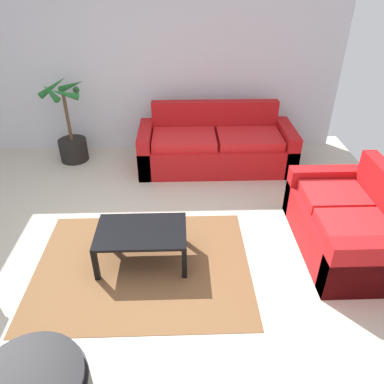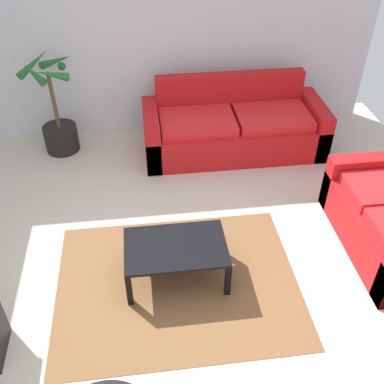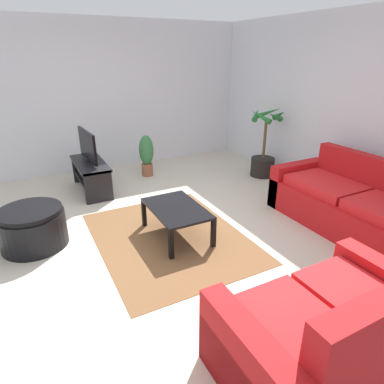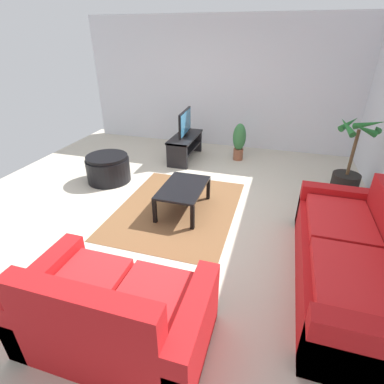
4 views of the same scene
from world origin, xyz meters
TOP-DOWN VIEW (x-y plane):
  - ground_plane at (0.00, 0.00)m, footprint 6.60×6.60m
  - wall_back at (0.00, 3.00)m, footprint 6.00×0.06m
  - wall_left at (-3.00, 0.00)m, footprint 0.06×6.00m
  - couch_main at (1.04, 2.28)m, footprint 2.27×0.90m
  - couch_loveseat at (2.28, 0.35)m, footprint 0.90×1.51m
  - tv_stand at (-1.88, -0.40)m, footprint 1.10×0.45m
  - tv at (-1.88, -0.40)m, footprint 0.84×0.10m
  - coffee_table at (0.10, 0.21)m, footprint 0.91×0.59m
  - area_rug at (0.10, 0.11)m, footprint 2.20×1.70m
  - potted_palm at (-1.16, 2.56)m, footprint 0.69×0.68m
  - potted_plant_small at (-2.15, 0.66)m, footprint 0.26×0.26m
  - ottoman at (-0.48, -1.37)m, footprint 0.75×0.75m

SIDE VIEW (x-z plane):
  - ground_plane at x=0.00m, z-range 0.00..0.00m
  - area_rug at x=0.10m, z-range 0.00..0.01m
  - ottoman at x=-0.48m, z-range 0.00..0.47m
  - couch_loveseat at x=2.28m, z-range -0.15..0.75m
  - couch_main at x=1.04m, z-range -0.15..0.75m
  - tv_stand at x=-1.88m, z-range 0.07..0.57m
  - coffee_table at x=0.10m, z-range 0.14..0.53m
  - potted_plant_small at x=-2.15m, z-range 0.03..0.79m
  - potted_palm at x=-1.16m, z-range -0.21..1.04m
  - tv at x=-1.88m, z-range 0.51..1.02m
  - wall_back at x=0.00m, z-range 0.00..2.70m
  - wall_left at x=-3.00m, z-range 0.00..2.70m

